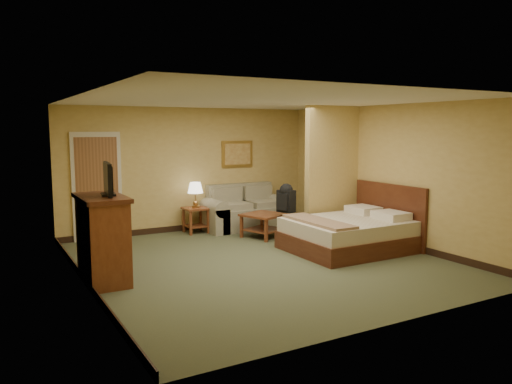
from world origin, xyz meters
TOP-DOWN VIEW (x-y plane):
  - floor at (0.00, 0.00)m, footprint 6.00×6.00m
  - ceiling at (0.00, 0.00)m, footprint 6.00×6.00m
  - back_wall at (0.00, 3.00)m, footprint 5.50×0.02m
  - left_wall at (-2.75, 0.00)m, footprint 0.02×6.00m
  - right_wall at (2.75, 0.00)m, footprint 0.02×6.00m
  - partition at (2.15, 0.93)m, footprint 1.20×0.15m
  - door at (-1.95, 2.96)m, footprint 0.94×0.16m
  - baseboard at (0.00, 2.99)m, footprint 5.50×0.02m
  - loveseat at (1.11, 2.58)m, footprint 1.89×0.88m
  - side_table at (-0.04, 2.65)m, footprint 0.48×0.48m
  - table_lamp at (-0.04, 2.65)m, footprint 0.32×0.32m
  - coffee_table at (0.98, 1.57)m, footprint 0.95×0.95m
  - wall_picture at (1.11, 2.97)m, footprint 0.76×0.04m
  - dresser at (-2.48, 0.18)m, footprint 0.61×1.15m
  - tv at (-2.38, 0.18)m, footprint 0.23×0.75m
  - bed at (1.82, -0.10)m, footprint 2.08×1.77m
  - backpack at (1.20, 1.10)m, footprint 0.31×0.37m

SIDE VIEW (x-z plane):
  - floor at x=0.00m, z-range 0.00..0.00m
  - baseboard at x=0.00m, z-range 0.00..0.12m
  - loveseat at x=1.11m, z-range -0.17..0.79m
  - bed at x=1.82m, z-range -0.26..0.88m
  - coffee_table at x=0.98m, z-range 0.10..0.58m
  - side_table at x=-0.04m, z-range 0.08..0.62m
  - dresser at x=-2.48m, z-range 0.01..1.24m
  - backpack at x=1.20m, z-range 0.58..1.13m
  - table_lamp at x=-0.04m, z-range 0.67..1.20m
  - door at x=-1.95m, z-range -0.02..2.08m
  - back_wall at x=0.00m, z-range 0.00..2.60m
  - left_wall at x=-2.75m, z-range 0.00..2.60m
  - right_wall at x=2.75m, z-range 0.00..2.60m
  - partition at x=2.15m, z-range 0.00..2.60m
  - tv at x=-2.38m, z-range 1.22..1.68m
  - wall_picture at x=1.11m, z-range 1.31..1.89m
  - ceiling at x=0.00m, z-range 2.60..2.60m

